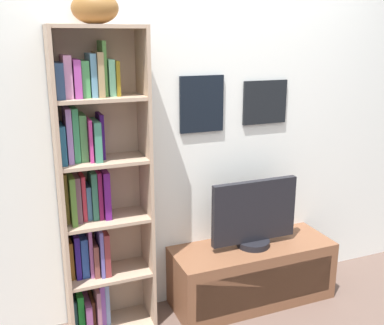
{
  "coord_description": "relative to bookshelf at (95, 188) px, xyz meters",
  "views": [
    {
      "loc": [
        -1.12,
        -1.49,
        1.76
      ],
      "look_at": [
        -0.18,
        0.85,
        1.05
      ],
      "focal_mm": 41.96,
      "sensor_mm": 36.0,
      "label": 1
    }
  ],
  "objects": [
    {
      "name": "television",
      "position": [
        1.01,
        -0.1,
        -0.29
      ],
      "size": [
        0.6,
        0.22,
        0.45
      ],
      "color": "black",
      "rests_on": "tv_stand"
    },
    {
      "name": "back_wall",
      "position": [
        0.72,
        0.13,
        0.29
      ],
      "size": [
        4.8,
        0.08,
        2.4
      ],
      "color": "silver",
      "rests_on": "ground"
    },
    {
      "name": "football",
      "position": [
        0.05,
        -0.03,
        0.99
      ],
      "size": [
        0.3,
        0.26,
        0.16
      ],
      "primitive_type": "ellipsoid",
      "rotation": [
        0.0,
        0.0,
        -0.49
      ],
      "color": "brown",
      "rests_on": "bookshelf"
    },
    {
      "name": "bookshelf",
      "position": [
        0.0,
        0.0,
        0.0
      ],
      "size": [
        0.51,
        0.26,
        1.82
      ],
      "color": "tan",
      "rests_on": "ground"
    },
    {
      "name": "tv_stand",
      "position": [
        1.01,
        -0.1,
        -0.71
      ],
      "size": [
        1.1,
        0.4,
        0.41
      ],
      "color": "brown",
      "rests_on": "ground"
    }
  ]
}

